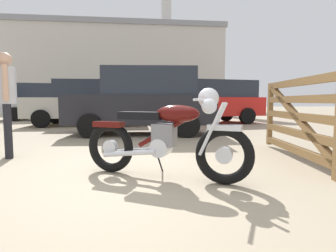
{
  "coord_description": "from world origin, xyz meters",
  "views": [
    {
      "loc": [
        -0.11,
        -3.17,
        0.9
      ],
      "look_at": [
        0.61,
        0.97,
        0.52
      ],
      "focal_mm": 29.46,
      "sensor_mm": 36.0,
      "label": 1
    }
  ],
  "objects_px": {
    "bystander": "(6,94)",
    "dark_sedan_left": "(55,100)",
    "timber_gate": "(306,115)",
    "silver_sedan_mid": "(144,101)",
    "vintage_motorcycle": "(168,136)",
    "red_hatchback_near": "(206,100)",
    "white_estate_far": "(86,103)"
  },
  "relations": [
    {
      "from": "bystander",
      "to": "dark_sedan_left",
      "type": "relative_size",
      "value": 0.34
    },
    {
      "from": "timber_gate",
      "to": "silver_sedan_mid",
      "type": "distance_m",
      "value": 4.5
    },
    {
      "from": "timber_gate",
      "to": "bystander",
      "type": "relative_size",
      "value": 1.52
    },
    {
      "from": "vintage_motorcycle",
      "to": "dark_sedan_left",
      "type": "distance_m",
      "value": 11.93
    },
    {
      "from": "bystander",
      "to": "silver_sedan_mid",
      "type": "xyz_separation_m",
      "value": [
        2.41,
        2.85,
        -0.1
      ]
    },
    {
      "from": "red_hatchback_near",
      "to": "white_estate_far",
      "type": "bearing_deg",
      "value": -3.95
    },
    {
      "from": "bystander",
      "to": "red_hatchback_near",
      "type": "distance_m",
      "value": 8.07
    },
    {
      "from": "vintage_motorcycle",
      "to": "silver_sedan_mid",
      "type": "distance_m",
      "value": 4.45
    },
    {
      "from": "silver_sedan_mid",
      "to": "dark_sedan_left",
      "type": "xyz_separation_m",
      "value": [
        -3.85,
        6.89,
        0.02
      ]
    },
    {
      "from": "vintage_motorcycle",
      "to": "red_hatchback_near",
      "type": "distance_m",
      "value": 8.27
    },
    {
      "from": "silver_sedan_mid",
      "to": "red_hatchback_near",
      "type": "height_order",
      "value": "silver_sedan_mid"
    },
    {
      "from": "vintage_motorcycle",
      "to": "timber_gate",
      "type": "height_order",
      "value": "timber_gate"
    },
    {
      "from": "vintage_motorcycle",
      "to": "dark_sedan_left",
      "type": "relative_size",
      "value": 0.38
    },
    {
      "from": "vintage_motorcycle",
      "to": "bystander",
      "type": "distance_m",
      "value": 2.85
    },
    {
      "from": "vintage_motorcycle",
      "to": "red_hatchback_near",
      "type": "bearing_deg",
      "value": 100.75
    },
    {
      "from": "vintage_motorcycle",
      "to": "timber_gate",
      "type": "bearing_deg",
      "value": 42.01
    },
    {
      "from": "timber_gate",
      "to": "red_hatchback_near",
      "type": "xyz_separation_m",
      "value": [
        0.83,
        7.33,
        0.24
      ]
    },
    {
      "from": "timber_gate",
      "to": "bystander",
      "type": "height_order",
      "value": "bystander"
    },
    {
      "from": "bystander",
      "to": "dark_sedan_left",
      "type": "height_order",
      "value": "dark_sedan_left"
    },
    {
      "from": "vintage_motorcycle",
      "to": "white_estate_far",
      "type": "height_order",
      "value": "white_estate_far"
    },
    {
      "from": "bystander",
      "to": "red_hatchback_near",
      "type": "relative_size",
      "value": 0.34
    },
    {
      "from": "white_estate_far",
      "to": "red_hatchback_near",
      "type": "relative_size",
      "value": 0.88
    },
    {
      "from": "timber_gate",
      "to": "white_estate_far",
      "type": "relative_size",
      "value": 0.59
    },
    {
      "from": "bystander",
      "to": "white_estate_far",
      "type": "xyz_separation_m",
      "value": [
        0.51,
        5.96,
        -0.18
      ]
    },
    {
      "from": "vintage_motorcycle",
      "to": "red_hatchback_near",
      "type": "xyz_separation_m",
      "value": [
        2.91,
        7.72,
        0.45
      ]
    },
    {
      "from": "white_estate_far",
      "to": "bystander",
      "type": "bearing_deg",
      "value": 88.59
    },
    {
      "from": "vintage_motorcycle",
      "to": "silver_sedan_mid",
      "type": "bearing_deg",
      "value": 120.1
    },
    {
      "from": "vintage_motorcycle",
      "to": "silver_sedan_mid",
      "type": "relative_size",
      "value": 0.45
    },
    {
      "from": "silver_sedan_mid",
      "to": "red_hatchback_near",
      "type": "distance_m",
      "value": 4.34
    },
    {
      "from": "silver_sedan_mid",
      "to": "timber_gate",
      "type": "bearing_deg",
      "value": 123.75
    },
    {
      "from": "silver_sedan_mid",
      "to": "dark_sedan_left",
      "type": "height_order",
      "value": "silver_sedan_mid"
    },
    {
      "from": "vintage_motorcycle",
      "to": "timber_gate",
      "type": "distance_m",
      "value": 2.13
    }
  ]
}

